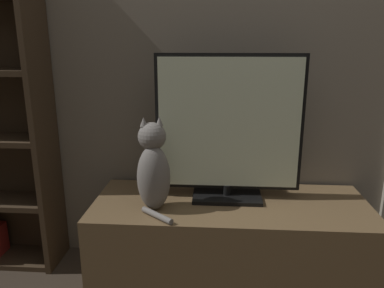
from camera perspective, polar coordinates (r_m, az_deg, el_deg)
name	(u,v)px	position (r m, az deg, el deg)	size (l,w,h in m)	color
wall_back	(233,38)	(2.11, 6.28, 15.74)	(4.80, 0.05, 2.60)	#756B5B
tv_stand	(229,244)	(2.07, 5.73, -14.92)	(1.42, 0.56, 0.48)	brown
tv	(229,130)	(1.90, 5.61, 2.14)	(0.74, 0.21, 0.75)	black
cat	(153,169)	(1.82, -5.92, -3.76)	(0.21, 0.29, 0.46)	gray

